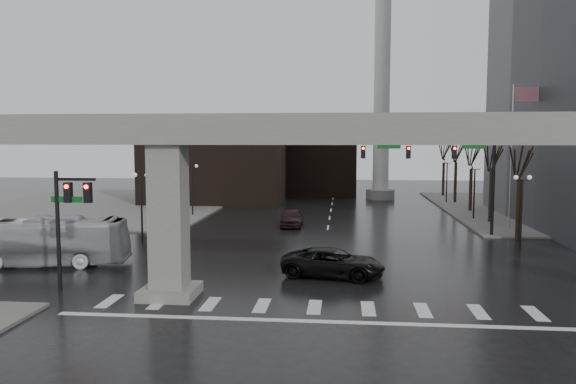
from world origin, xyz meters
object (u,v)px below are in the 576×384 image
at_px(city_bus, 38,242).
at_px(far_car, 292,218).
at_px(signal_mast_arm, 443,162).
at_px(pickup_truck, 333,263).

height_order(city_bus, far_car, city_bus).
bearing_deg(signal_mast_arm, city_bus, -153.10).
distance_m(signal_mast_arm, pickup_truck, 17.08).
bearing_deg(signal_mast_arm, far_car, 163.33).
bearing_deg(far_car, city_bus, -129.45).
bearing_deg(city_bus, signal_mast_arm, -72.81).
bearing_deg(city_bus, far_car, -49.02).
relative_size(pickup_truck, city_bus, 0.53).
bearing_deg(signal_mast_arm, pickup_truck, -120.43).
height_order(signal_mast_arm, city_bus, signal_mast_arm).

